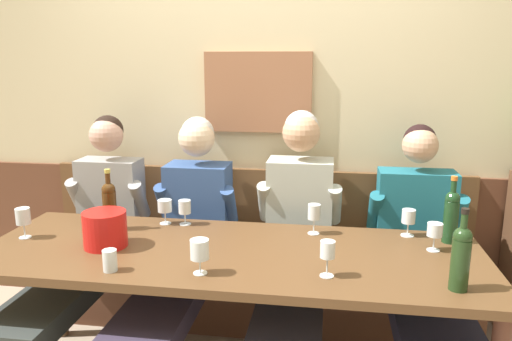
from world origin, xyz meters
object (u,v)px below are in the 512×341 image
at_px(ice_bucket, 105,229).
at_px(wine_glass_by_bottle, 408,218).
at_px(wine_bottle_green_tall, 110,204).
at_px(wine_glass_center_front, 185,208).
at_px(wall_bench, 253,279).
at_px(wine_glass_center_rear, 23,218).
at_px(person_center_right_seat, 86,240).
at_px(wine_glass_near_bucket, 314,214).
at_px(person_right_seat, 296,243).
at_px(wine_bottle_amber_mid, 451,214).
at_px(wine_glass_mid_left, 328,252).
at_px(wine_glass_mid_right, 435,231).
at_px(wine_glass_right_end, 165,207).
at_px(dining_table, 230,265).
at_px(wine_glass_left_end, 200,251).
at_px(water_tumbler_left, 110,260).
at_px(person_left_seat, 184,241).
at_px(wine_bottle_clear_water, 461,256).
at_px(person_center_left_seat, 424,265).

xyz_separation_m(ice_bucket, wine_glass_by_bottle, (1.44, 0.36, 0.01)).
bearing_deg(wine_bottle_green_tall, wine_glass_center_front, 20.25).
height_order(wall_bench, wine_glass_center_rear, wall_bench).
relative_size(person_center_right_seat, wine_glass_near_bucket, 8.25).
bearing_deg(person_right_seat, wine_bottle_amber_mid, -6.93).
bearing_deg(wine_glass_center_rear, person_right_seat, 14.75).
distance_m(wine_glass_mid_left, wine_glass_mid_right, 0.60).
bearing_deg(wine_glass_near_bucket, wine_glass_right_end, 177.47).
xyz_separation_m(wall_bench, dining_table, (0.00, -0.69, 0.39)).
distance_m(wine_glass_left_end, wine_glass_mid_right, 1.09).
height_order(wine_bottle_amber_mid, wine_glass_by_bottle, wine_bottle_amber_mid).
bearing_deg(wine_glass_mid_right, wine_glass_by_bottle, 116.20).
bearing_deg(ice_bucket, water_tumbler_left, -61.24).
distance_m(person_right_seat, water_tumbler_left, 0.99).
xyz_separation_m(person_left_seat, wine_bottle_clear_water, (1.28, -0.60, 0.24)).
bearing_deg(wine_glass_mid_right, wine_glass_center_front, 171.62).
xyz_separation_m(wall_bench, person_center_right_seat, (-0.89, -0.37, 0.34)).
height_order(wine_bottle_green_tall, wine_glass_left_end, wine_bottle_green_tall).
height_order(wine_bottle_green_tall, wine_glass_mid_left, wine_bottle_green_tall).
distance_m(wine_bottle_clear_water, wine_glass_left_end, 1.02).
bearing_deg(wine_glass_mid_left, wine_glass_center_front, 144.76).
relative_size(wine_glass_mid_left, wine_glass_center_rear, 0.99).
distance_m(wall_bench, wine_glass_center_rear, 1.37).
xyz_separation_m(person_right_seat, wine_glass_by_bottle, (0.56, -0.03, 0.18)).
xyz_separation_m(person_center_right_seat, water_tumbler_left, (0.44, -0.62, 0.17)).
xyz_separation_m(ice_bucket, wine_glass_left_end, (0.52, -0.23, 0.01)).
height_order(wall_bench, person_center_right_seat, person_center_right_seat).
distance_m(person_right_seat, wine_bottle_amber_mid, 0.79).
distance_m(person_left_seat, wine_glass_right_end, 0.22).
distance_m(person_center_left_seat, ice_bucket, 1.58).
distance_m(person_center_left_seat, wine_bottle_amber_mid, 0.30).
bearing_deg(wine_glass_center_front, dining_table, -46.08).
height_order(dining_table, ice_bucket, ice_bucket).
relative_size(person_center_right_seat, wine_glass_mid_right, 9.63).
distance_m(person_center_right_seat, person_center_left_seat, 1.83).
bearing_deg(wine_glass_right_end, wall_bench, 41.14).
relative_size(dining_table, wine_glass_near_bucket, 15.09).
bearing_deg(wine_glass_right_end, water_tumbler_left, -92.78).
bearing_deg(person_left_seat, person_center_left_seat, -2.03).
height_order(wine_bottle_amber_mid, wine_bottle_clear_water, wine_bottle_amber_mid).
distance_m(person_right_seat, wine_glass_left_end, 0.74).
bearing_deg(wine_glass_mid_right, water_tumbler_left, -162.51).
xyz_separation_m(wine_bottle_green_tall, water_tumbler_left, (0.22, -0.49, -0.09)).
distance_m(person_left_seat, wine_glass_left_end, 0.70).
distance_m(person_center_left_seat, wine_glass_by_bottle, 0.25).
height_order(person_center_right_seat, wine_glass_left_end, person_center_right_seat).
height_order(person_left_seat, wine_glass_center_front, person_left_seat).
height_order(wine_bottle_amber_mid, wine_glass_center_front, wine_bottle_amber_mid).
distance_m(wine_glass_near_bucket, wine_glass_center_rear, 1.45).
xyz_separation_m(person_right_seat, wine_glass_mid_left, (0.17, -0.57, 0.19)).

